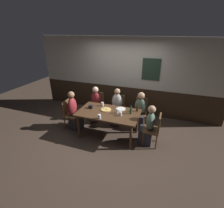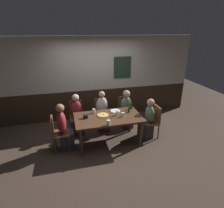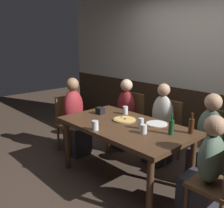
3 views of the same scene
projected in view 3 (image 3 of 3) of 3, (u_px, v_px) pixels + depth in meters
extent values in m
plane|color=#423328|center=(124.00, 178.00, 3.37)|extent=(12.00, 12.00, 0.00)
cube|color=#332316|center=(194.00, 118.00, 4.33)|extent=(6.40, 0.10, 0.95)
cube|color=beige|center=(200.00, 38.00, 4.01)|extent=(6.40, 0.10, 1.65)
cube|color=#472D1C|center=(125.00, 126.00, 3.19)|extent=(1.66, 0.94, 0.05)
cylinder|color=#472D1C|center=(67.00, 145.00, 3.55)|extent=(0.07, 0.07, 0.69)
cylinder|color=#472D1C|center=(150.00, 189.00, 2.51)|extent=(0.07, 0.07, 0.69)
cylinder|color=#472D1C|center=(109.00, 131.00, 4.06)|extent=(0.07, 0.07, 0.69)
cylinder|color=#472D1C|center=(192.00, 164.00, 3.02)|extent=(0.07, 0.07, 0.69)
cube|color=brown|center=(128.00, 121.00, 4.31)|extent=(0.40, 0.40, 0.04)
cube|color=brown|center=(135.00, 105.00, 4.37)|extent=(0.36, 0.04, 0.43)
cylinder|color=brown|center=(128.00, 139.00, 4.14)|extent=(0.04, 0.04, 0.41)
cylinder|color=brown|center=(113.00, 133.00, 4.38)|extent=(0.04, 0.04, 0.41)
cylinder|color=brown|center=(142.00, 134.00, 4.36)|extent=(0.04, 0.04, 0.41)
cylinder|color=brown|center=(127.00, 129.00, 4.60)|extent=(0.04, 0.04, 0.41)
cube|color=brown|center=(210.00, 147.00, 3.27)|extent=(0.40, 0.40, 0.04)
cube|color=brown|center=(219.00, 126.00, 3.33)|extent=(0.36, 0.04, 0.43)
cylinder|color=brown|center=(215.00, 173.00, 3.09)|extent=(0.04, 0.04, 0.41)
cylinder|color=brown|center=(190.00, 163.00, 3.34)|extent=(0.04, 0.04, 0.41)
cylinder|color=brown|center=(203.00, 155.00, 3.56)|extent=(0.04, 0.04, 0.41)
cube|color=brown|center=(163.00, 132.00, 3.79)|extent=(0.40, 0.40, 0.04)
cube|color=brown|center=(171.00, 115.00, 3.85)|extent=(0.36, 0.04, 0.43)
cylinder|color=brown|center=(165.00, 153.00, 3.61)|extent=(0.04, 0.04, 0.41)
cylinder|color=brown|center=(146.00, 146.00, 3.86)|extent=(0.04, 0.04, 0.41)
cylinder|color=brown|center=(179.00, 147.00, 3.84)|extent=(0.04, 0.04, 0.41)
cylinder|color=brown|center=(160.00, 140.00, 4.08)|extent=(0.04, 0.04, 0.41)
cube|color=brown|center=(213.00, 185.00, 2.43)|extent=(0.40, 0.40, 0.04)
cylinder|color=brown|center=(185.00, 205.00, 2.49)|extent=(0.04, 0.04, 0.41)
cylinder|color=brown|center=(203.00, 191.00, 2.71)|extent=(0.04, 0.04, 0.41)
cube|color=brown|center=(73.00, 125.00, 4.10)|extent=(0.40, 0.40, 0.04)
cube|color=brown|center=(66.00, 109.00, 4.17)|extent=(0.04, 0.36, 0.43)
cylinder|color=brown|center=(88.00, 139.00, 4.14)|extent=(0.04, 0.04, 0.41)
cylinder|color=brown|center=(70.00, 144.00, 3.92)|extent=(0.04, 0.04, 0.41)
cylinder|color=brown|center=(76.00, 133.00, 4.38)|extent=(0.04, 0.04, 0.41)
cylinder|color=brown|center=(58.00, 138.00, 4.16)|extent=(0.04, 0.04, 0.41)
cube|color=#2D2D38|center=(122.00, 134.00, 4.28)|extent=(0.32, 0.34, 0.45)
ellipsoid|color=maroon|center=(126.00, 106.00, 4.22)|extent=(0.34, 0.22, 0.50)
sphere|color=#DBB293|center=(126.00, 85.00, 4.14)|extent=(0.20, 0.20, 0.20)
cube|color=#2D2D38|center=(204.00, 165.00, 3.24)|extent=(0.32, 0.34, 0.45)
ellipsoid|color=#56705B|center=(211.00, 128.00, 3.18)|extent=(0.34, 0.22, 0.48)
sphere|color=tan|center=(213.00, 102.00, 3.10)|extent=(0.21, 0.21, 0.21)
cube|color=#2D2D38|center=(157.00, 147.00, 3.76)|extent=(0.32, 0.34, 0.45)
ellipsoid|color=beige|center=(163.00, 114.00, 3.69)|extent=(0.34, 0.22, 0.54)
sphere|color=tan|center=(164.00, 90.00, 3.61)|extent=(0.18, 0.18, 0.18)
cube|color=#2D2D38|center=(198.00, 198.00, 2.57)|extent=(0.34, 0.32, 0.45)
ellipsoid|color=#56705B|center=(211.00, 159.00, 2.39)|extent=(0.22, 0.34, 0.47)
sphere|color=tan|center=(215.00, 126.00, 2.31)|extent=(0.20, 0.20, 0.20)
cube|color=#2D2D38|center=(78.00, 139.00, 4.05)|extent=(0.34, 0.32, 0.45)
ellipsoid|color=maroon|center=(73.00, 108.00, 3.99)|extent=(0.22, 0.34, 0.56)
sphere|color=#936B4C|center=(72.00, 84.00, 3.90)|extent=(0.20, 0.20, 0.20)
cylinder|color=tan|center=(125.00, 120.00, 3.33)|extent=(0.29, 0.29, 0.02)
cylinder|color=#DBB760|center=(125.00, 119.00, 3.33)|extent=(0.26, 0.26, 0.01)
cylinder|color=maroon|center=(125.00, 118.00, 3.32)|extent=(0.03, 0.03, 0.00)
cylinder|color=maroon|center=(122.00, 117.00, 3.39)|extent=(0.03, 0.03, 0.00)
cylinder|color=maroon|center=(125.00, 119.00, 3.30)|extent=(0.03, 0.03, 0.00)
cylinder|color=silver|center=(141.00, 123.00, 3.02)|extent=(0.06, 0.06, 0.13)
cylinder|color=gold|center=(141.00, 126.00, 3.02)|extent=(0.06, 0.06, 0.05)
cylinder|color=silver|center=(144.00, 129.00, 2.87)|extent=(0.08, 0.08, 0.10)
cylinder|color=#C6842D|center=(143.00, 132.00, 2.87)|extent=(0.07, 0.07, 0.04)
cylinder|color=silver|center=(95.00, 125.00, 2.97)|extent=(0.08, 0.08, 0.11)
cylinder|color=#C6842D|center=(95.00, 126.00, 2.97)|extent=(0.07, 0.07, 0.09)
cylinder|color=silver|center=(125.00, 110.00, 3.60)|extent=(0.07, 0.07, 0.11)
cylinder|color=silver|center=(125.00, 111.00, 3.60)|extent=(0.06, 0.06, 0.08)
cylinder|color=#194723|center=(171.00, 127.00, 2.83)|extent=(0.06, 0.06, 0.17)
cylinder|color=#194723|center=(172.00, 117.00, 2.80)|extent=(0.03, 0.03, 0.07)
cylinder|color=#42230F|center=(191.00, 126.00, 2.86)|extent=(0.06, 0.06, 0.17)
cylinder|color=#42230F|center=(192.00, 116.00, 2.83)|extent=(0.03, 0.03, 0.07)
cylinder|color=white|center=(157.00, 124.00, 3.18)|extent=(0.26, 0.26, 0.01)
cube|color=black|center=(100.00, 111.00, 3.61)|extent=(0.11, 0.09, 0.09)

